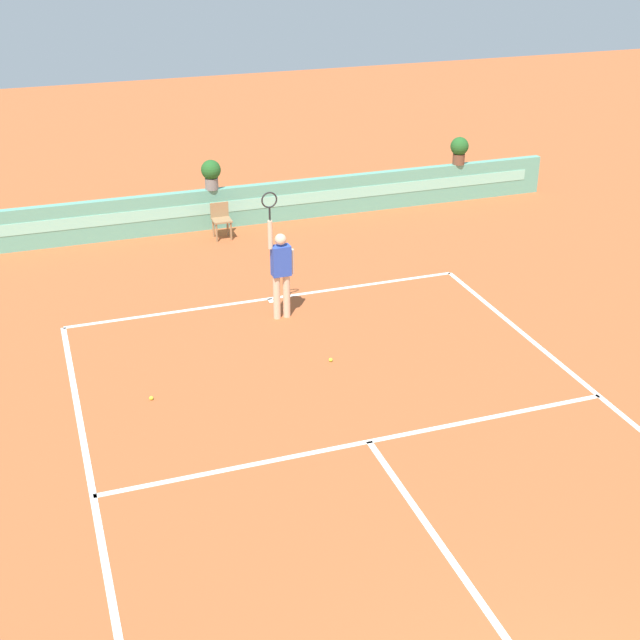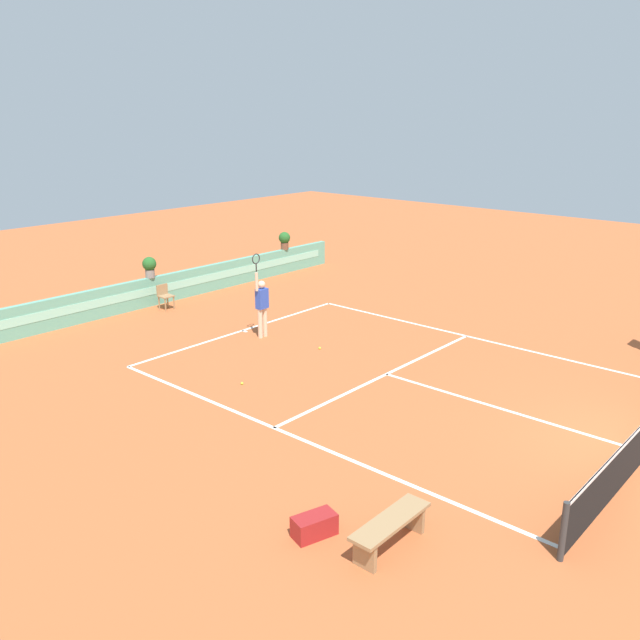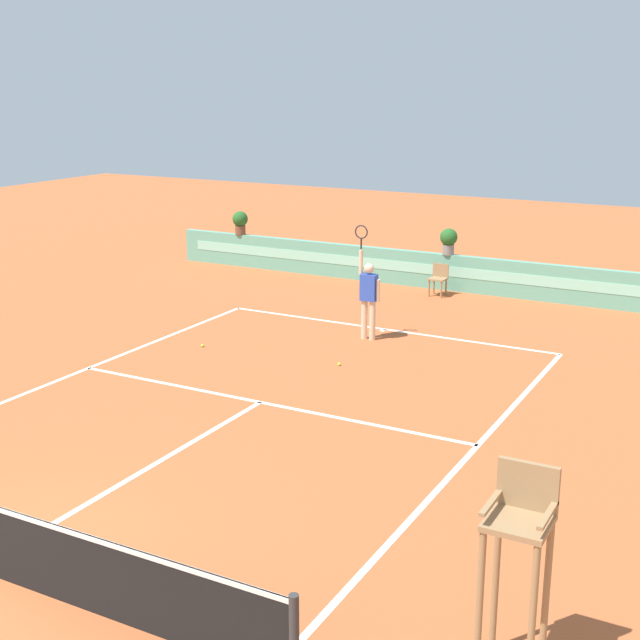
# 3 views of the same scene
# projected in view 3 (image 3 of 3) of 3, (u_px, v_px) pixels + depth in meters

# --- Properties ---
(ground_plane) EXTENTS (60.00, 60.00, 0.00)m
(ground_plane) POSITION_uv_depth(u_px,v_px,m) (248.00, 409.00, 15.60)
(ground_plane) COLOR #B2562D
(court_lines) EXTENTS (8.32, 11.94, 0.01)m
(court_lines) POSITION_uv_depth(u_px,v_px,m) (269.00, 397.00, 16.21)
(court_lines) COLOR white
(court_lines) RESTS_ON ground
(back_wall_barrier) EXTENTS (18.00, 0.21, 1.00)m
(back_wall_barrier) POSITION_uv_depth(u_px,v_px,m) (452.00, 273.00, 24.28)
(back_wall_barrier) COLOR #60A88E
(back_wall_barrier) RESTS_ON ground
(umpire_chair) EXTENTS (0.60, 0.60, 2.14)m
(umpire_chair) POSITION_uv_depth(u_px,v_px,m) (518.00, 547.00, 8.40)
(umpire_chair) COLOR #99754C
(umpire_chair) RESTS_ON ground
(ball_kid_chair) EXTENTS (0.44, 0.44, 0.85)m
(ball_kid_chair) POSITION_uv_depth(u_px,v_px,m) (439.00, 278.00, 23.72)
(ball_kid_chair) COLOR #99754C
(ball_kid_chair) RESTS_ON ground
(tennis_player) EXTENTS (0.62, 0.23, 2.58)m
(tennis_player) POSITION_uv_depth(u_px,v_px,m) (368.00, 294.00, 19.55)
(tennis_player) COLOR beige
(tennis_player) RESTS_ON ground
(tennis_ball_near_baseline) EXTENTS (0.07, 0.07, 0.07)m
(tennis_ball_near_baseline) POSITION_uv_depth(u_px,v_px,m) (339.00, 364.00, 17.97)
(tennis_ball_near_baseline) COLOR #CCE033
(tennis_ball_near_baseline) RESTS_ON ground
(tennis_ball_mid_court) EXTENTS (0.07, 0.07, 0.07)m
(tennis_ball_mid_court) POSITION_uv_depth(u_px,v_px,m) (202.00, 346.00, 19.23)
(tennis_ball_mid_court) COLOR #CCE033
(tennis_ball_mid_court) RESTS_ON ground
(potted_plant_far_left) EXTENTS (0.48, 0.48, 0.72)m
(potted_plant_far_left) POSITION_uv_depth(u_px,v_px,m) (240.00, 221.00, 27.24)
(potted_plant_far_left) COLOR brown
(potted_plant_far_left) RESTS_ON back_wall_barrier
(potted_plant_centre) EXTENTS (0.48, 0.48, 0.72)m
(potted_plant_centre) POSITION_uv_depth(u_px,v_px,m) (449.00, 240.00, 24.11)
(potted_plant_centre) COLOR gray
(potted_plant_centre) RESTS_ON back_wall_barrier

